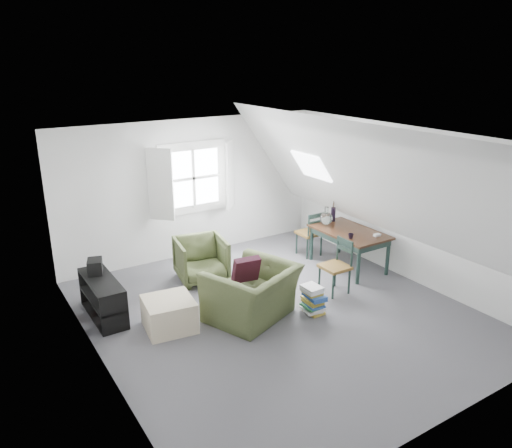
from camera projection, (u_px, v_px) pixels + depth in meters
floor at (279, 313)px, 7.21m from camera, size 5.50×5.50×0.00m
ceiling at (282, 140)px, 6.40m from camera, size 5.50×5.50×0.00m
wall_back at (193, 188)px, 9.00m from camera, size 5.00×0.00×5.00m
wall_front at (451, 316)px, 4.61m from camera, size 5.00×0.00×5.00m
wall_left at (96, 272)px, 5.54m from camera, size 0.00×5.50×5.50m
wall_right at (406, 204)px, 8.08m from camera, size 0.00×5.50×5.50m
slope_left at (173, 213)px, 5.85m from camera, size 3.19×5.50×4.48m
slope_right at (366, 180)px, 7.43m from camera, size 3.19×5.50×4.48m
dormer_window at (194, 179)px, 8.88m from camera, size 1.71×0.35×1.30m
skylight at (311, 166)px, 8.47m from camera, size 0.35×0.75×0.47m
armchair_near at (252, 317)px, 7.09m from camera, size 1.46×1.37×0.76m
armchair_far at (202, 280)px, 8.28m from camera, size 0.90×0.92×0.72m
throw_pillow at (246, 269)px, 6.99m from camera, size 0.40×0.27×0.39m
ottoman at (169, 314)px, 6.75m from camera, size 0.72×0.72×0.43m
dining_table at (349, 235)px, 8.59m from camera, size 0.81×1.35×0.67m
demijohn at (326, 218)px, 8.81m from camera, size 0.23×0.23×0.32m
vase_twigs at (333, 214)px, 9.01m from camera, size 0.08×0.09×0.64m
cup at (351, 239)px, 8.20m from camera, size 0.12×0.12×0.08m
paper_box at (377, 235)px, 8.30m from camera, size 0.12×0.08×0.04m
dining_chair_far at (310, 233)px, 9.16m from camera, size 0.40×0.40×0.85m
dining_chair_near at (337, 265)px, 7.72m from camera, size 0.40×0.40×0.86m
media_shelf at (104, 301)px, 7.02m from camera, size 0.37×1.12×0.57m
electronics_box at (95, 267)px, 7.12m from camera, size 0.28×0.33×0.22m
magazine_stack at (313, 300)px, 7.16m from camera, size 0.31×0.37×0.41m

